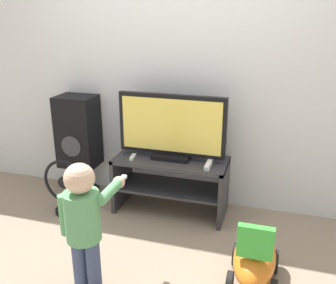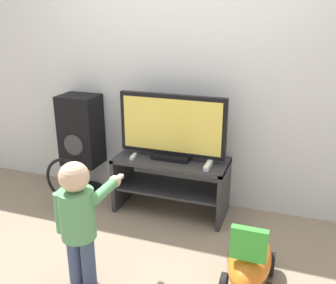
% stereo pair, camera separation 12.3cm
% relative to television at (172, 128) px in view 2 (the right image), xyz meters
% --- Properties ---
extents(ground_plane, '(16.00, 16.00, 0.00)m').
position_rel_television_xyz_m(ground_plane, '(0.00, -0.24, -0.80)').
color(ground_plane, gray).
extents(wall_back, '(10.00, 0.06, 2.60)m').
position_rel_television_xyz_m(wall_back, '(0.00, 0.28, 0.50)').
color(wall_back, silver).
rests_on(wall_back, ground_plane).
extents(tv_stand, '(1.00, 0.44, 0.51)m').
position_rel_television_xyz_m(tv_stand, '(0.00, -0.02, -0.46)').
color(tv_stand, '#2D2D33').
rests_on(tv_stand, ground_plane).
extents(television, '(0.95, 0.20, 0.58)m').
position_rel_television_xyz_m(television, '(0.00, 0.00, 0.00)').
color(television, black).
rests_on(television, tv_stand).
extents(game_console, '(0.04, 0.18, 0.04)m').
position_rel_television_xyz_m(game_console, '(0.36, -0.11, -0.26)').
color(game_console, white).
rests_on(game_console, tv_stand).
extents(remote_primary, '(0.05, 0.13, 0.03)m').
position_rel_television_xyz_m(remote_primary, '(-0.33, -0.10, -0.27)').
color(remote_primary, white).
rests_on(remote_primary, tv_stand).
extents(child, '(0.34, 0.50, 0.89)m').
position_rel_television_xyz_m(child, '(-0.24, -1.14, -0.27)').
color(child, '#3F4C72').
rests_on(child, ground_plane).
extents(speaker_tower, '(0.37, 0.33, 0.99)m').
position_rel_television_xyz_m(speaker_tower, '(-0.97, 0.08, -0.17)').
color(speaker_tower, black).
rests_on(speaker_tower, ground_plane).
extents(floor_fan, '(0.42, 0.22, 0.52)m').
position_rel_television_xyz_m(floor_fan, '(-0.90, -0.33, -0.56)').
color(floor_fan, black).
rests_on(floor_fan, ground_plane).
extents(ride_on_toy, '(0.32, 0.60, 0.54)m').
position_rel_television_xyz_m(ride_on_toy, '(0.82, -0.81, -0.59)').
color(ride_on_toy, orange).
rests_on(ride_on_toy, ground_plane).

